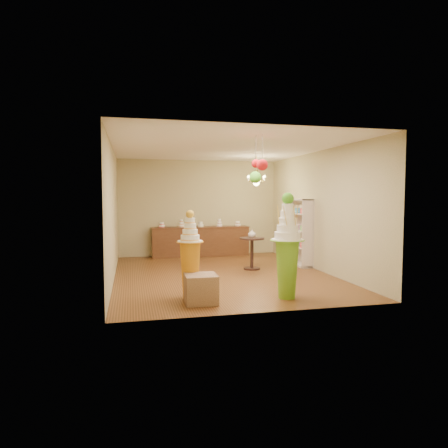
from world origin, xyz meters
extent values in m
plane|color=brown|center=(0.00, 0.00, 0.00)|extent=(6.50, 6.50, 0.00)
plane|color=white|center=(0.00, 0.00, 3.00)|extent=(6.50, 6.50, 0.00)
cube|color=tan|center=(0.00, 3.25, 1.50)|extent=(5.00, 0.04, 3.00)
cube|color=tan|center=(0.00, -3.25, 1.50)|extent=(5.00, 0.04, 3.00)
cube|color=tan|center=(-2.50, 0.00, 1.50)|extent=(0.04, 6.50, 3.00)
cube|color=tan|center=(2.50, 0.00, 1.50)|extent=(0.04, 6.50, 3.00)
cone|color=#6AAC25|center=(0.67, -2.48, 0.53)|extent=(0.51, 0.51, 1.06)
cylinder|color=white|center=(0.67, -2.48, 1.08)|extent=(0.69, 0.69, 0.03)
cylinder|color=white|center=(0.67, -2.48, 1.16)|extent=(0.56, 0.56, 0.13)
cylinder|color=white|center=(0.67, -2.48, 1.29)|extent=(0.46, 0.46, 0.13)
cylinder|color=white|center=(0.67, -2.48, 1.42)|extent=(0.38, 0.38, 0.13)
cylinder|color=white|center=(0.67, -2.48, 1.54)|extent=(0.31, 0.31, 0.13)
cylinder|color=white|center=(0.67, -2.48, 1.67)|extent=(0.26, 0.26, 0.13)
sphere|color=#49A122|center=(0.67, -2.48, 1.83)|extent=(0.21, 0.21, 0.21)
cone|color=#C67E17|center=(-1.06, -2.07, 0.52)|extent=(0.50, 0.50, 1.03)
cylinder|color=white|center=(-1.06, -2.07, 1.05)|extent=(0.60, 0.60, 0.03)
cylinder|color=white|center=(-1.06, -2.07, 1.12)|extent=(0.45, 0.45, 0.10)
cylinder|color=white|center=(-1.06, -2.07, 1.22)|extent=(0.36, 0.36, 0.10)
cylinder|color=white|center=(-1.06, -2.07, 1.32)|extent=(0.29, 0.29, 0.10)
cylinder|color=white|center=(-1.06, -2.07, 1.43)|extent=(0.23, 0.23, 0.10)
sphere|color=gold|center=(-1.06, -2.07, 1.54)|extent=(0.15, 0.15, 0.15)
cube|color=#8A684B|center=(-0.93, -2.45, 0.25)|extent=(0.57, 0.57, 0.50)
cube|color=#522D19|center=(0.00, 2.97, 0.45)|extent=(3.00, 0.50, 0.90)
cube|color=#522D19|center=(0.00, 2.97, 0.91)|extent=(3.04, 0.54, 0.03)
cylinder|color=white|center=(-1.20, 2.97, 1.00)|extent=(0.18, 0.18, 0.16)
cylinder|color=white|center=(-0.60, 2.97, 1.04)|extent=(0.18, 0.18, 0.24)
cylinder|color=white|center=(0.00, 2.97, 1.00)|extent=(0.18, 0.18, 0.16)
cylinder|color=white|center=(0.60, 2.97, 1.04)|extent=(0.18, 0.18, 0.24)
cylinder|color=white|center=(1.20, 2.97, 1.00)|extent=(0.18, 0.18, 0.16)
cube|color=beige|center=(2.48, 0.80, 0.90)|extent=(0.04, 1.20, 1.80)
cube|color=beige|center=(2.32, 0.80, 0.50)|extent=(0.30, 1.14, 0.03)
cube|color=beige|center=(2.32, 0.80, 0.95)|extent=(0.30, 1.14, 0.03)
cube|color=beige|center=(2.32, 0.80, 1.40)|extent=(0.30, 1.14, 0.03)
cylinder|color=black|center=(0.90, 0.45, 0.02)|extent=(0.45, 0.45, 0.04)
cylinder|color=black|center=(0.90, 0.45, 0.40)|extent=(0.09, 0.09, 0.79)
cylinder|color=black|center=(0.90, 0.45, 0.79)|extent=(0.68, 0.68, 0.04)
imported|color=beige|center=(0.90, 0.45, 0.92)|extent=(0.26, 0.26, 0.21)
cylinder|color=#413D2F|center=(0.24, -2.28, 2.72)|extent=(0.01, 0.01, 0.56)
sphere|color=red|center=(0.24, -2.28, 2.44)|extent=(0.20, 0.20, 0.20)
cylinder|color=#413D2F|center=(0.48, -1.13, 2.64)|extent=(0.01, 0.01, 0.73)
sphere|color=#49A122|center=(0.48, -1.13, 2.27)|extent=(0.25, 0.25, 0.25)
cylinder|color=#413D2F|center=(0.18, -2.10, 2.74)|extent=(0.01, 0.01, 0.52)
sphere|color=red|center=(0.18, -2.10, 2.48)|extent=(0.16, 0.16, 0.16)
cylinder|color=gold|center=(1.35, 1.54, 2.75)|extent=(0.02, 0.02, 0.50)
cylinder|color=gold|center=(1.35, 1.54, 2.45)|extent=(0.10, 0.10, 0.30)
sphere|color=#EDD982|center=(1.35, 1.54, 2.25)|extent=(0.18, 0.18, 0.18)
camera|label=1|loc=(-2.10, -9.26, 1.87)|focal=32.00mm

